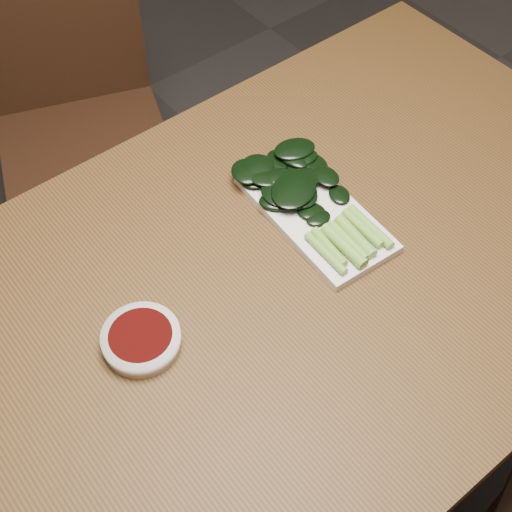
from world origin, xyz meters
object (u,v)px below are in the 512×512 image
(chair_far, at_px, (77,114))
(serving_plate, at_px, (315,213))
(gai_lan, at_px, (300,190))
(table, at_px, (266,311))
(sauce_bowl, at_px, (141,339))

(chair_far, xyz_separation_m, serving_plate, (0.07, -0.76, 0.27))
(chair_far, bearing_deg, gai_lan, -63.72)
(table, height_order, chair_far, chair_far)
(table, xyz_separation_m, gai_lan, (0.15, 0.10, 0.10))
(chair_far, distance_m, sauce_bowl, 0.88)
(table, distance_m, serving_plate, 0.18)
(chair_far, relative_size, gai_lan, 2.99)
(table, xyz_separation_m, sauce_bowl, (-0.20, 0.03, 0.09))
(gai_lan, bearing_deg, chair_far, 95.44)
(sauce_bowl, xyz_separation_m, gai_lan, (0.35, 0.07, 0.01))
(table, height_order, sauce_bowl, sauce_bowl)
(sauce_bowl, bearing_deg, serving_plate, 4.51)
(table, distance_m, sauce_bowl, 0.22)
(table, height_order, serving_plate, serving_plate)
(table, bearing_deg, serving_plate, 21.15)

